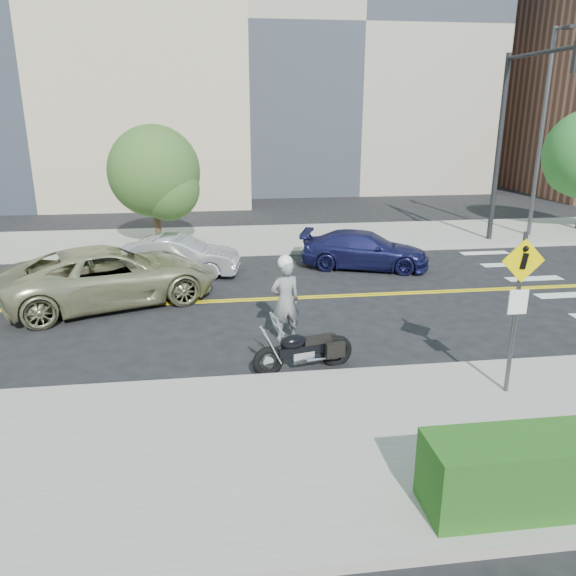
# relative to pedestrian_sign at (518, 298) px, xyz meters

# --- Properties ---
(ground_plane) EXTENTS (120.00, 120.00, 0.00)m
(ground_plane) POSITION_rel_pedestrian_sign_xyz_m (-4.20, 6.31, -1.96)
(ground_plane) COLOR black
(ground_plane) RESTS_ON ground
(sidewalk_near) EXTENTS (60.00, 5.00, 0.15)m
(sidewalk_near) POSITION_rel_pedestrian_sign_xyz_m (-4.20, -1.19, -1.89)
(sidewalk_near) COLOR #9E9B91
(sidewalk_near) RESTS_ON ground_plane
(sidewalk_far) EXTENTS (60.00, 5.00, 0.15)m
(sidewalk_far) POSITION_rel_pedestrian_sign_xyz_m (-4.20, 13.81, -1.89)
(sidewalk_far) COLOR #9E9B91
(sidewalk_far) RESTS_ON ground_plane
(building_mid) EXTENTS (18.00, 14.00, 20.00)m
(building_mid) POSITION_rel_pedestrian_sign_xyz_m (3.80, 32.31, 8.04)
(building_mid) COLOR #A39984
(building_mid) RESTS_ON ground_plane
(lamp_post) EXTENTS (0.16, 0.16, 8.00)m
(lamp_post) POSITION_rel_pedestrian_sign_xyz_m (7.80, 12.81, 2.19)
(lamp_post) COLOR #4C4C51
(lamp_post) RESTS_ON sidewalk_far
(traffic_light) EXTENTS (0.28, 4.50, 7.00)m
(traffic_light) POSITION_rel_pedestrian_sign_xyz_m (5.80, 11.39, 2.71)
(traffic_light) COLOR black
(traffic_light) RESTS_ON sidewalk_far
(pedestrian_sign) EXTENTS (0.78, 0.08, 3.00)m
(pedestrian_sign) POSITION_rel_pedestrian_sign_xyz_m (0.00, 0.00, 0.00)
(pedestrian_sign) COLOR #4C4C51
(pedestrian_sign) RESTS_ON sidewalk_near
(motorcyclist) EXTENTS (0.79, 0.62, 2.04)m
(motorcyclist) POSITION_rel_pedestrian_sign_xyz_m (-3.70, 3.32, -0.94)
(motorcyclist) COLOR silver
(motorcyclist) RESTS_ON ground
(motorcycle) EXTENTS (2.18, 1.08, 1.28)m
(motorcycle) POSITION_rel_pedestrian_sign_xyz_m (-3.52, 1.71, -1.32)
(motorcycle) COLOR black
(motorcycle) RESTS_ON ground
(suv) EXTENTS (6.27, 4.49, 1.59)m
(suv) POSITION_rel_pedestrian_sign_xyz_m (-8.09, 6.55, -1.17)
(suv) COLOR tan
(suv) RESTS_ON ground
(parked_car_silver) EXTENTS (4.02, 1.97, 1.27)m
(parked_car_silver) POSITION_rel_pedestrian_sign_xyz_m (-6.42, 9.14, -1.33)
(parked_car_silver) COLOR #B0B1B8
(parked_car_silver) RESTS_ON ground
(parked_car_blue) EXTENTS (4.61, 3.00, 1.24)m
(parked_car_blue) POSITION_rel_pedestrian_sign_xyz_m (-0.23, 9.22, -1.34)
(parked_car_blue) COLOR #1A1B50
(parked_car_blue) RESTS_ON ground
(tree_far_a) EXTENTS (3.41, 3.41, 4.66)m
(tree_far_a) POSITION_rel_pedestrian_sign_xyz_m (-7.38, 12.98, 0.99)
(tree_far_a) COLOR #382619
(tree_far_a) RESTS_ON ground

